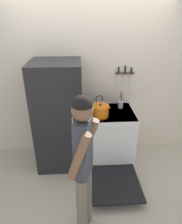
% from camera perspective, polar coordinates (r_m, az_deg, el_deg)
% --- Properties ---
extents(ground_plane, '(14.00, 14.00, 0.00)m').
position_cam_1_polar(ground_plane, '(3.88, -0.31, -9.88)').
color(ground_plane, '#B2A893').
extents(wall_back, '(10.00, 0.06, 2.55)m').
position_cam_1_polar(wall_back, '(3.32, -0.39, 8.51)').
color(wall_back, beige).
rests_on(wall_back, ground_plane).
extents(refrigerator, '(0.72, 0.73, 1.70)m').
position_cam_1_polar(refrigerator, '(3.15, -9.11, -1.25)').
color(refrigerator, black).
rests_on(refrigerator, ground_plane).
extents(stove_range, '(0.76, 1.41, 0.90)m').
position_cam_1_polar(stove_range, '(3.34, 5.22, -7.27)').
color(stove_range, white).
rests_on(stove_range, ground_plane).
extents(dutch_oven_pot, '(0.30, 0.26, 0.20)m').
position_cam_1_polar(dutch_oven_pot, '(2.96, 2.65, 0.34)').
color(dutch_oven_pot, orange).
rests_on(dutch_oven_pot, stove_range).
extents(tea_kettle, '(0.19, 0.15, 0.23)m').
position_cam_1_polar(tea_kettle, '(3.22, 2.39, 2.18)').
color(tea_kettle, silver).
rests_on(tea_kettle, stove_range).
extents(utensil_jar, '(0.08, 0.08, 0.27)m').
position_cam_1_polar(utensil_jar, '(3.28, 8.44, 2.33)').
color(utensil_jar, '#B7BABF').
rests_on(utensil_jar, stove_range).
extents(person, '(0.35, 0.40, 1.68)m').
position_cam_1_polar(person, '(2.04, -2.14, -14.43)').
color(person, '#6B6051').
rests_on(person, ground_plane).
extents(wall_knife_strip, '(0.31, 0.03, 0.34)m').
position_cam_1_polar(wall_knife_strip, '(3.31, 9.62, 10.94)').
color(wall_knife_strip, brown).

